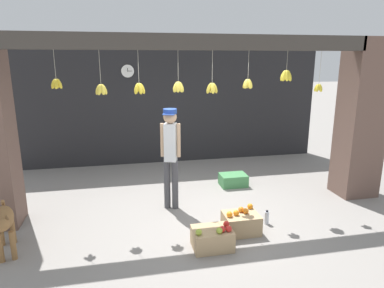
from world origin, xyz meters
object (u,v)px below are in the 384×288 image
Objects in this scene: dog at (4,221)px; fruit_crate_apples at (212,238)px; shopkeeper at (171,150)px; fruit_crate_oranges at (241,222)px; water_bottle at (267,218)px; produce_box_green at (233,180)px; wall_clock at (128,71)px.

dog reaches higher than fruit_crate_apples.
shopkeeper is 1.67m from fruit_crate_oranges.
shopkeeper is 7.70× the size of water_bottle.
fruit_crate_oranges is 0.97× the size of produce_box_green.
wall_clock is at bearing -58.74° from shopkeeper.
wall_clock is (-1.50, 3.83, 2.11)m from fruit_crate_oranges.
fruit_crate_oranges reaches higher than water_bottle.
shopkeeper is 5.60× the size of wall_clock.
dog is 2.64m from shopkeeper.
water_bottle is (0.49, 0.17, -0.05)m from fruit_crate_oranges.
dog is 4.21m from produce_box_green.
water_bottle is at bearing 26.55° from fruit_crate_apples.
wall_clock reaches higher than fruit_crate_oranges.
produce_box_green is at bearing 89.55° from water_bottle.
produce_box_green is (1.04, 2.24, -0.03)m from fruit_crate_apples.
produce_box_green is at bearing -130.85° from shopkeeper.
fruit_crate_apples is at bearing -76.95° from wall_clock.
dog reaches higher than water_bottle.
produce_box_green is at bearing 65.04° from fruit_crate_apples.
shopkeeper reaches higher than fruit_crate_apples.
wall_clock reaches higher than fruit_crate_apples.
dog is at bearing -154.38° from produce_box_green.
produce_box_green is at bearing 99.67° from dog.
shopkeeper is at bearing 147.05° from water_bottle.
dog is 3.29m from fruit_crate_oranges.
shopkeeper reaches higher than produce_box_green.
produce_box_green is 2.36× the size of water_bottle.
fruit_crate_oranges is 0.63m from fruit_crate_apples.
fruit_crate_oranges is at bearing 148.89° from shopkeeper.
shopkeeper is (2.37, 0.99, 0.58)m from dog.
shopkeeper reaches higher than dog.
dog is 3.85× the size of water_bottle.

